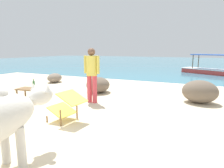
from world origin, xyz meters
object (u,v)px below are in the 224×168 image
Objects in this scene: person_standing at (92,71)px; low_bench_table at (30,90)px; boat_red at (211,70)px; deck_chair_far at (67,105)px; bottle at (34,85)px.

low_bench_table is at bearing 109.92° from person_standing.
low_bench_table is 0.22× the size of boat_red.
deck_chair_far is 0.22× the size of boat_red.
person_standing is (1.67, 0.64, 0.42)m from bottle.
person_standing is at bearing 20.91° from bottle.
boat_red is (5.21, 10.07, -0.28)m from bottle.
low_bench_table is 1.00× the size of deck_chair_far.
bottle is 1.84m from person_standing.
deck_chair_far is at bearing 100.79° from boat_red.
person_standing reaches higher than low_bench_table.
low_bench_table is 2.77× the size of bottle.
deck_chair_far is at bearing -170.27° from person_standing.
boat_red is (3.54, 9.43, -0.70)m from person_standing.
boat_red is (3.24, 11.03, -0.13)m from deck_chair_far.
person_standing reaches higher than boat_red.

